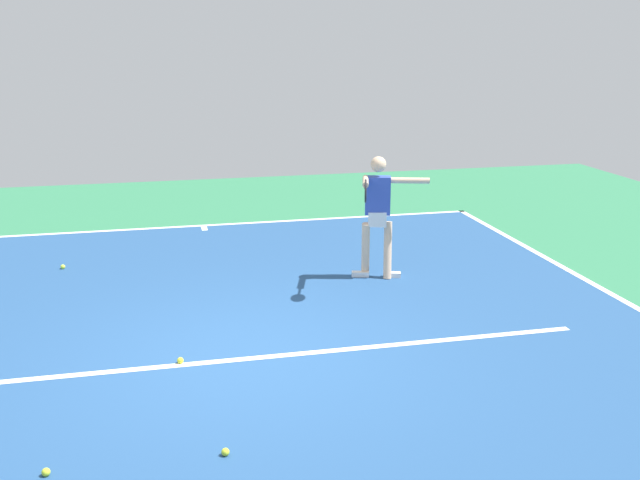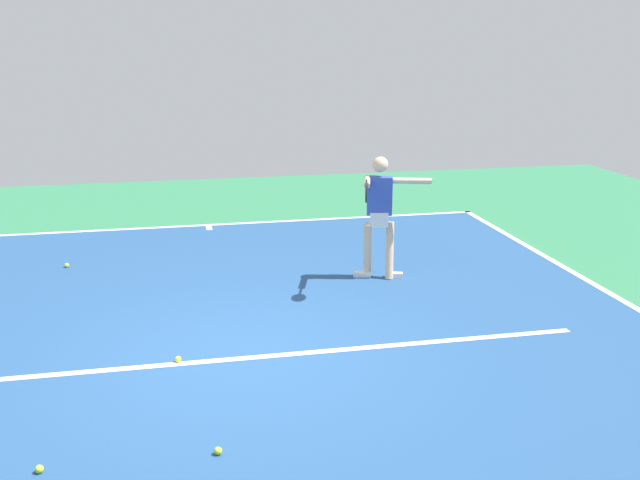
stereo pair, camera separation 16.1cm
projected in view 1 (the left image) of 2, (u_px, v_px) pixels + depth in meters
name	position (u px, v px, depth m)	size (l,w,h in m)	color
ground_plane	(246.00, 356.00, 7.82)	(20.19, 20.19, 0.00)	#2D754C
court_surface	(246.00, 356.00, 7.82)	(9.90, 11.48, 0.00)	navy
court_line_baseline_near	(203.00, 225.00, 13.17)	(9.90, 0.10, 0.01)	white
court_line_service	(246.00, 359.00, 7.76)	(7.42, 0.10, 0.01)	white
court_line_centre_mark	(204.00, 228.00, 12.98)	(0.10, 0.30, 0.01)	white
tennis_player	(378.00, 210.00, 10.10)	(1.13, 1.11, 1.70)	beige
tennis_ball_near_player	(46.00, 472.00, 5.69)	(0.07, 0.07, 0.07)	#CCE033
tennis_ball_by_baseline	(63.00, 267.00, 10.73)	(0.07, 0.07, 0.07)	#C6E53D
tennis_ball_near_service_line	(180.00, 360.00, 7.64)	(0.07, 0.07, 0.07)	yellow
tennis_ball_centre_court	(225.00, 452.00, 5.97)	(0.07, 0.07, 0.07)	#CCE033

